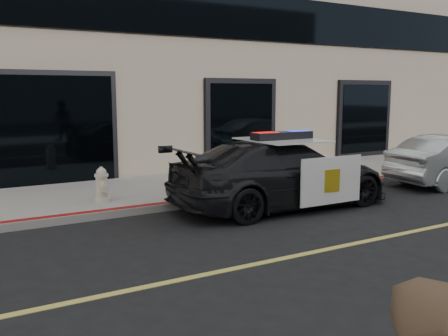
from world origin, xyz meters
TOP-DOWN VIEW (x-y plane):
  - ground at (0.00, 0.00)m, footprint 120.00×120.00m
  - sidewalk_n at (0.00, 5.25)m, footprint 60.00×3.50m
  - police_car at (2.78, 2.64)m, footprint 2.23×4.82m
  - fire_hydrant at (-0.47, 4.34)m, footprint 0.32×0.45m

SIDE VIEW (x-z plane):
  - ground at x=0.00m, z-range 0.00..0.00m
  - sidewalk_n at x=0.00m, z-range 0.00..0.15m
  - fire_hydrant at x=-0.47m, z-range 0.13..0.84m
  - police_car at x=2.78m, z-range -0.08..1.49m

